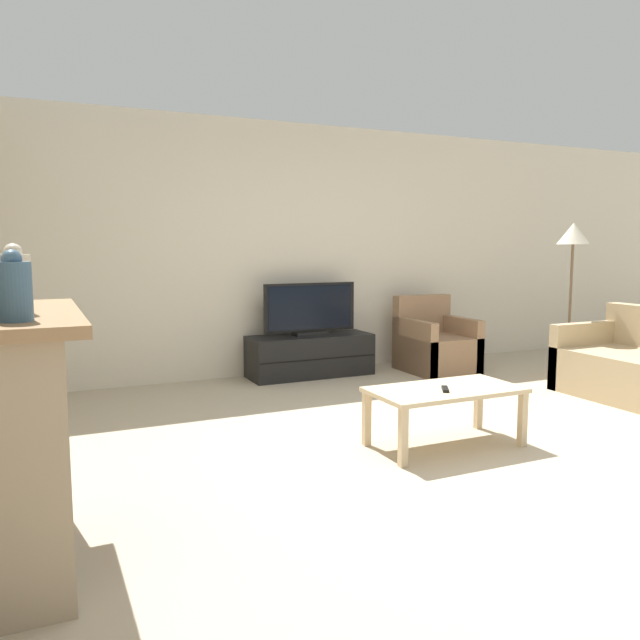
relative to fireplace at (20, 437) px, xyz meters
The scene contains 12 objects.
ground_plane 2.91m from the fireplace, ahead, with size 24.00×24.00×0.00m, color tan.
wall_back 4.50m from the fireplace, 50.41° to the left, with size 12.00×0.06×2.70m.
fireplace is the anchor object (origin of this frame).
mantel_vase_left 0.77m from the fireplace, 87.39° to the right, with size 0.13×0.13×0.27m.
mantel_vase_centre_left 0.69m from the fireplace, 79.69° to the right, with size 0.13×0.13×0.29m.
mantel_clock 0.64m from the fireplace, 81.88° to the left, with size 0.08×0.11×0.15m.
tv_stand 4.16m from the fireplace, 48.38° to the left, with size 1.34×0.48×0.44m.
tv 4.15m from the fireplace, 48.36° to the left, with size 1.04×0.18×0.56m.
armchair 4.98m from the fireplace, 33.77° to the left, with size 0.70×0.76×0.83m.
coffee_table 2.72m from the fireplace, 11.71° to the left, with size 1.06×0.55×0.41m.
remote 2.65m from the fireplace, 10.54° to the left, with size 0.11×0.15×0.02m.
floor_lamp 5.51m from the fireplace, 19.45° to the left, with size 0.33×0.33×1.63m.
Camera 1 is at (-2.74, -3.39, 1.40)m, focal length 35.00 mm.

